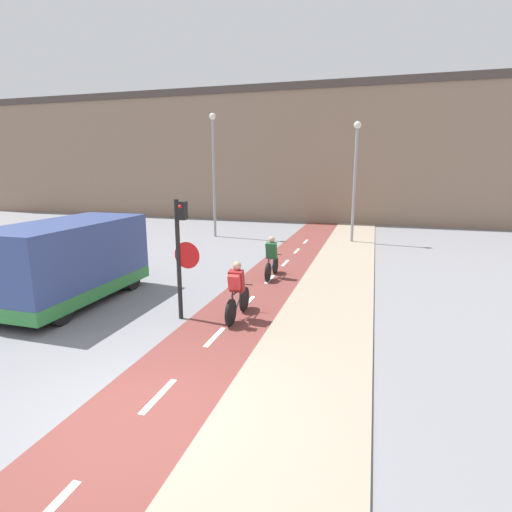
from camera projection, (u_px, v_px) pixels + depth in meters
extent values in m
plane|color=gray|center=(143.00, 414.00, 6.25)|extent=(120.00, 120.00, 0.00)
cube|color=brown|center=(143.00, 414.00, 6.25)|extent=(2.10, 60.00, 0.02)
cube|color=white|center=(159.00, 396.00, 6.72)|extent=(0.12, 1.10, 0.00)
cube|color=white|center=(215.00, 337.00, 9.06)|extent=(0.12, 1.10, 0.00)
cube|color=white|center=(248.00, 302.00, 11.40)|extent=(0.12, 1.10, 0.00)
cube|color=white|center=(270.00, 279.00, 13.74)|extent=(0.12, 1.10, 0.00)
cube|color=white|center=(285.00, 263.00, 16.09)|extent=(0.12, 1.10, 0.00)
cube|color=white|center=(297.00, 251.00, 18.43)|extent=(0.12, 1.10, 0.00)
cube|color=white|center=(306.00, 242.00, 20.77)|extent=(0.12, 1.10, 0.00)
cube|color=gray|center=(283.00, 440.00, 5.63)|extent=(2.40, 60.00, 0.05)
cube|color=#89705B|center=(330.00, 159.00, 29.14)|extent=(60.00, 5.00, 8.85)
cube|color=#473D38|center=(332.00, 91.00, 28.13)|extent=(60.00, 5.20, 0.50)
cylinder|color=black|center=(179.00, 261.00, 9.91)|extent=(0.11, 0.11, 3.04)
cube|color=black|center=(182.00, 211.00, 9.60)|extent=(0.20, 0.20, 0.44)
sphere|color=red|center=(180.00, 207.00, 9.47)|extent=(0.09, 0.09, 0.09)
cone|color=red|center=(187.00, 255.00, 9.81)|extent=(0.67, 0.01, 0.67)
cone|color=silver|center=(187.00, 255.00, 9.82)|extent=(0.60, 0.02, 0.60)
cylinder|color=gray|center=(214.00, 179.00, 21.76)|extent=(0.14, 0.14, 6.31)
sphere|color=silver|center=(213.00, 117.00, 21.06)|extent=(0.36, 0.36, 0.36)
cylinder|color=gray|center=(354.00, 187.00, 20.05)|extent=(0.14, 0.14, 5.70)
sphere|color=silver|center=(358.00, 125.00, 19.41)|extent=(0.36, 0.36, 0.36)
cylinder|color=black|center=(231.00, 313.00, 9.70)|extent=(0.07, 0.66, 0.66)
cylinder|color=black|center=(244.00, 299.00, 10.70)|extent=(0.07, 0.66, 0.66)
cylinder|color=black|center=(240.00, 297.00, 10.35)|extent=(0.04, 0.68, 0.41)
cylinder|color=black|center=(234.00, 302.00, 9.89)|extent=(0.04, 0.36, 0.44)
cylinder|color=black|center=(238.00, 291.00, 10.16)|extent=(0.04, 0.99, 0.07)
cylinder|color=black|center=(234.00, 310.00, 9.89)|extent=(0.04, 0.41, 0.05)
cylinder|color=black|center=(244.00, 284.00, 10.61)|extent=(0.46, 0.03, 0.03)
cube|color=maroon|center=(237.00, 281.00, 9.98)|extent=(0.36, 0.31, 0.59)
sphere|color=tan|center=(237.00, 266.00, 9.94)|extent=(0.22, 0.22, 0.22)
cylinder|color=#232328|center=(233.00, 298.00, 10.07)|extent=(0.04, 0.07, 0.42)
cylinder|color=#232328|center=(240.00, 298.00, 10.02)|extent=(0.04, 0.07, 0.42)
cube|color=red|center=(234.00, 282.00, 9.81)|extent=(0.28, 0.23, 0.39)
cylinder|color=black|center=(268.00, 272.00, 13.48)|extent=(0.07, 0.64, 0.64)
cylinder|color=black|center=(275.00, 265.00, 14.48)|extent=(0.07, 0.64, 0.64)
cylinder|color=navy|center=(273.00, 263.00, 14.14)|extent=(0.04, 0.68, 0.40)
cylinder|color=navy|center=(270.00, 265.00, 13.67)|extent=(0.04, 0.35, 0.42)
cylinder|color=navy|center=(272.00, 258.00, 13.94)|extent=(0.04, 0.99, 0.07)
cylinder|color=navy|center=(269.00, 271.00, 13.67)|extent=(0.04, 0.41, 0.05)
cylinder|color=black|center=(276.00, 254.00, 14.39)|extent=(0.46, 0.03, 0.03)
cube|color=#235B33|center=(271.00, 251.00, 13.77)|extent=(0.36, 0.31, 0.59)
sphere|color=tan|center=(272.00, 240.00, 13.72)|extent=(0.22, 0.22, 0.22)
cylinder|color=#232328|center=(268.00, 263.00, 13.85)|extent=(0.04, 0.07, 0.40)
cylinder|color=#232328|center=(274.00, 263.00, 13.80)|extent=(0.04, 0.07, 0.40)
cube|color=#334784|center=(69.00, 258.00, 11.23)|extent=(2.15, 4.69, 2.07)
cube|color=#33843D|center=(72.00, 288.00, 11.42)|extent=(2.16, 4.70, 0.36)
cube|color=black|center=(118.00, 233.00, 13.33)|extent=(1.94, 0.04, 0.70)
cylinder|color=black|center=(81.00, 274.00, 13.13)|extent=(0.18, 0.70, 0.70)
cylinder|color=black|center=(132.00, 279.00, 12.60)|extent=(0.18, 0.70, 0.70)
cylinder|color=black|center=(61.00, 311.00, 9.74)|extent=(0.18, 0.70, 0.70)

